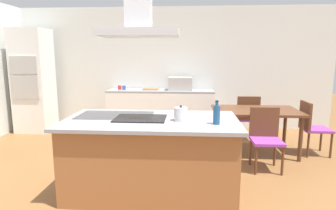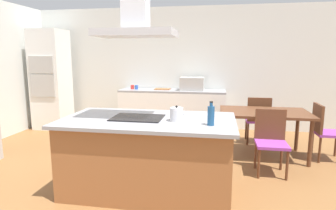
% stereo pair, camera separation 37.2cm
% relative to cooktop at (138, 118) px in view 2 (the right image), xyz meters
% --- Properties ---
extents(ground, '(16.00, 16.00, 0.00)m').
position_rel_cooktop_xyz_m(ground, '(0.13, 1.50, -0.91)').
color(ground, brown).
extents(wall_back, '(7.20, 0.10, 2.70)m').
position_rel_cooktop_xyz_m(wall_back, '(0.13, 3.25, 0.44)').
color(wall_back, silver).
rests_on(wall_back, ground).
extents(kitchen_island, '(2.04, 1.12, 0.90)m').
position_rel_cooktop_xyz_m(kitchen_island, '(0.13, 0.00, -0.45)').
color(kitchen_island, '#995B33').
rests_on(kitchen_island, ground).
extents(cooktop, '(0.60, 0.44, 0.01)m').
position_rel_cooktop_xyz_m(cooktop, '(0.00, 0.00, 0.00)').
color(cooktop, black).
rests_on(cooktop, kitchen_island).
extents(tea_kettle, '(0.20, 0.15, 0.18)m').
position_rel_cooktop_xyz_m(tea_kettle, '(0.48, -0.07, 0.07)').
color(tea_kettle, silver).
rests_on(tea_kettle, kitchen_island).
extents(olive_oil_bottle, '(0.08, 0.08, 0.26)m').
position_rel_cooktop_xyz_m(olive_oil_bottle, '(0.87, -0.21, 0.10)').
color(olive_oil_bottle, navy).
rests_on(olive_oil_bottle, kitchen_island).
extents(back_counter, '(2.29, 0.62, 0.90)m').
position_rel_cooktop_xyz_m(back_counter, '(-0.04, 2.88, -0.46)').
color(back_counter, white).
rests_on(back_counter, ground).
extents(countertop_microwave, '(0.50, 0.38, 0.28)m').
position_rel_cooktop_xyz_m(countertop_microwave, '(0.39, 2.88, 0.13)').
color(countertop_microwave, '#B2AFAA').
rests_on(countertop_microwave, back_counter).
extents(coffee_mug_red, '(0.08, 0.08, 0.09)m').
position_rel_cooktop_xyz_m(coffee_mug_red, '(-0.95, 2.89, 0.04)').
color(coffee_mug_red, red).
rests_on(coffee_mug_red, back_counter).
extents(coffee_mug_blue, '(0.08, 0.08, 0.09)m').
position_rel_cooktop_xyz_m(coffee_mug_blue, '(-0.84, 2.86, 0.04)').
color(coffee_mug_blue, '#2D56B2').
rests_on(coffee_mug_blue, back_counter).
extents(cutting_board, '(0.34, 0.24, 0.02)m').
position_rel_cooktop_xyz_m(cutting_board, '(-0.27, 2.93, 0.00)').
color(cutting_board, '#995B33').
rests_on(cutting_board, back_counter).
extents(wall_oven_stack, '(0.70, 0.66, 2.20)m').
position_rel_cooktop_xyz_m(wall_oven_stack, '(-2.77, 2.65, 0.20)').
color(wall_oven_stack, white).
rests_on(wall_oven_stack, ground).
extents(dining_table, '(1.40, 0.90, 0.75)m').
position_rel_cooktop_xyz_m(dining_table, '(1.69, 1.50, -0.24)').
color(dining_table, '#59331E').
rests_on(dining_table, ground).
extents(chair_at_right_end, '(0.42, 0.42, 0.89)m').
position_rel_cooktop_xyz_m(chair_at_right_end, '(2.60, 1.50, -0.40)').
color(chair_at_right_end, purple).
rests_on(chair_at_right_end, ground).
extents(chair_facing_back_wall, '(0.42, 0.42, 0.89)m').
position_rel_cooktop_xyz_m(chair_facing_back_wall, '(1.69, 2.17, -0.40)').
color(chair_facing_back_wall, purple).
rests_on(chair_facing_back_wall, ground).
extents(chair_facing_island, '(0.42, 0.42, 0.89)m').
position_rel_cooktop_xyz_m(chair_facing_island, '(1.69, 0.84, -0.40)').
color(chair_facing_island, purple).
rests_on(chair_facing_island, ground).
extents(range_hood, '(0.90, 0.55, 0.78)m').
position_rel_cooktop_xyz_m(range_hood, '(-0.00, 0.00, 1.20)').
color(range_hood, '#ADADB2').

